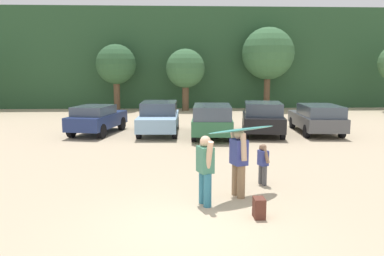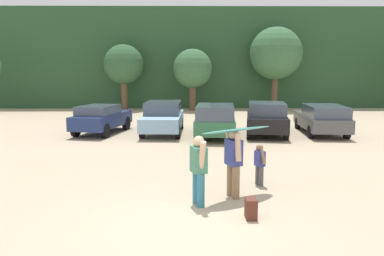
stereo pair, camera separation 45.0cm
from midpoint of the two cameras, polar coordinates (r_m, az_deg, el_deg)
The scene contains 15 objects.
ground_plane at distance 8.32m, azimuth -0.16°, elevation -14.17°, with size 120.00×120.00×0.00m, color tan.
hillside_ridge at distance 38.54m, azimuth -0.55°, elevation 9.97°, with size 108.00×12.00×8.34m, color #284C2D.
tree_center_left at distance 31.47m, azimuth -9.60°, elevation 9.13°, with size 3.13×3.13×5.21m.
tree_right at distance 30.82m, azimuth 0.51°, elevation 8.67°, with size 3.06×3.06×4.85m.
tree_center_right at distance 32.11m, azimuth 12.61°, elevation 10.60°, with size 4.17×4.17×6.59m.
parked_car_navy at distance 20.18m, azimuth -12.56°, elevation 1.43°, with size 2.56×4.34×1.46m.
parked_car_sky_blue at distance 19.83m, azimuth -3.63°, elevation 1.64°, with size 2.04×4.71×1.60m.
parked_car_forest_green at distance 18.63m, azimuth 4.13°, elevation 1.22°, with size 2.22×4.79×1.61m.
parked_car_black at distance 19.52m, azimuth 11.55°, elevation 1.45°, with size 2.47×4.17×1.63m.
parked_car_dark_gray at distance 20.58m, azimuth 19.16°, elevation 1.34°, with size 2.19×4.71×1.50m.
person_adult at distance 9.88m, azimuth 7.42°, elevation -4.53°, with size 0.44×0.77×1.76m.
person_child at distance 11.07m, azimuth 11.07°, elevation -4.98°, with size 0.29×0.55×1.16m.
person_companion at distance 9.22m, azimuth 2.38°, elevation -5.66°, with size 0.43×0.78×1.69m.
surfboard_teal at distance 9.83m, azimuth 7.97°, elevation -0.27°, with size 2.12×1.69×0.19m.
backpack_dropped at distance 8.74m, azimuth 10.15°, elevation -11.59°, with size 0.24×0.34×0.45m.
Camera 2 is at (0.16, -7.68, 3.22)m, focal length 36.30 mm.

